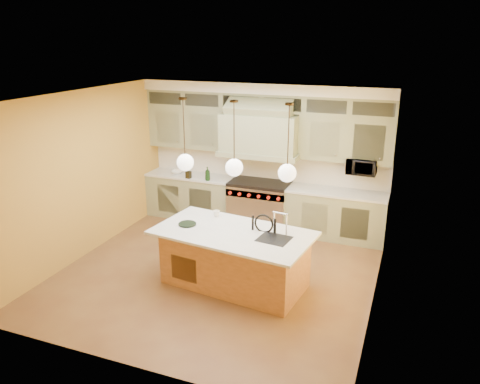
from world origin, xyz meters
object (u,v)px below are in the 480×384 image
at_px(counter_stool, 260,249).
at_px(kitchen_island, 235,257).
at_px(microwave, 362,166).
at_px(range, 259,204).

bearing_deg(counter_stool, kitchen_island, 178.66).
distance_m(counter_stool, microwave, 2.86).
xyz_separation_m(range, kitchen_island, (0.41, -2.40, -0.01)).
distance_m(kitchen_island, microwave, 3.10).
relative_size(counter_stool, microwave, 2.21).
relative_size(kitchen_island, counter_stool, 2.11).
relative_size(range, kitchen_island, 0.47).
relative_size(kitchen_island, microwave, 4.67).
bearing_deg(kitchen_island, microwave, 65.46).
distance_m(range, microwave, 2.18).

